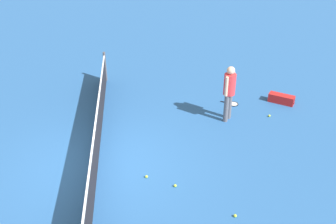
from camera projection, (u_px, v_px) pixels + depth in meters
name	position (u px, v px, depth m)	size (l,w,h in m)	color
ground_plane	(98.00, 166.00, 9.76)	(40.00, 40.00, 0.00)	#265693
court_net	(96.00, 149.00, 9.51)	(10.09, 0.09, 1.07)	#4C4C51
player_near_side	(229.00, 89.00, 11.22)	(0.48, 0.48, 1.70)	#595960
tennis_racket_near_player	(233.00, 104.00, 12.54)	(0.43, 0.59, 0.03)	black
tennis_ball_near_player	(175.00, 186.00, 9.07)	(0.07, 0.07, 0.07)	#C6E033
tennis_ball_by_net	(146.00, 177.00, 9.35)	(0.07, 0.07, 0.07)	#C6E033
tennis_ball_midcourt	(235.00, 216.00, 8.24)	(0.07, 0.07, 0.07)	#C6E033
tennis_ball_baseline	(269.00, 116.00, 11.84)	(0.07, 0.07, 0.07)	#C6E033
equipment_bag	(282.00, 99.00, 12.54)	(0.68, 0.82, 0.28)	#B21E1E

